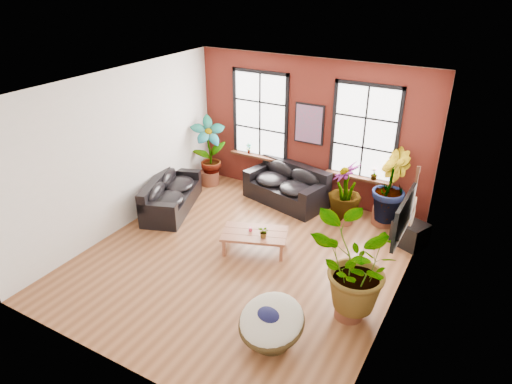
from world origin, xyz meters
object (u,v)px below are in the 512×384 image
Objects in this scene: coffee_table at (255,235)px; sofa_back at (287,186)px; sofa_left at (170,195)px; papasan_chair at (271,322)px.

sofa_back is at bearing 78.73° from coffee_table.
sofa_back is 2.37m from coffee_table.
sofa_left reaches higher than papasan_chair.
papasan_chair is at bearing -142.97° from sofa_left.
coffee_table is at bearing -122.09° from sofa_left.
sofa_left is at bearing 147.36° from coffee_table.
coffee_table is 1.23× the size of papasan_chair.
sofa_back is 0.97× the size of sofa_left.
sofa_back is 1.47× the size of coffee_table.
papasan_chair is at bearing -75.45° from coffee_table.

